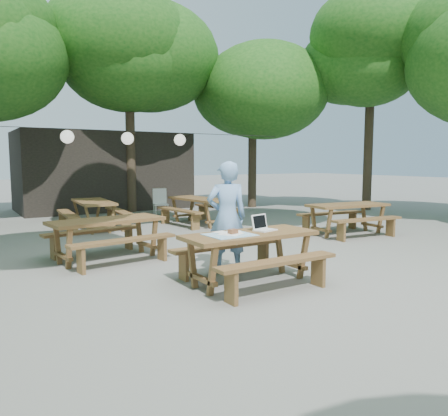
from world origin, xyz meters
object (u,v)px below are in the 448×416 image
main_picnic_table (250,257)px  plastic_chair (161,209)px  woman (227,217)px  picnic_table_nw (107,239)px

main_picnic_table → plastic_chair: bearing=75.2°
main_picnic_table → woman: (0.08, 0.74, 0.51)m
main_picnic_table → plastic_chair: plastic_chair is taller
main_picnic_table → woman: size_ratio=1.12×
main_picnic_table → plastic_chair: (2.03, 7.68, -0.13)m
woman → plastic_chair: (1.95, 6.94, -0.64)m
woman → picnic_table_nw: bearing=-33.9°
picnic_table_nw → woman: woman is taller
woman → plastic_chair: bearing=-85.9°
main_picnic_table → woman: 0.90m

